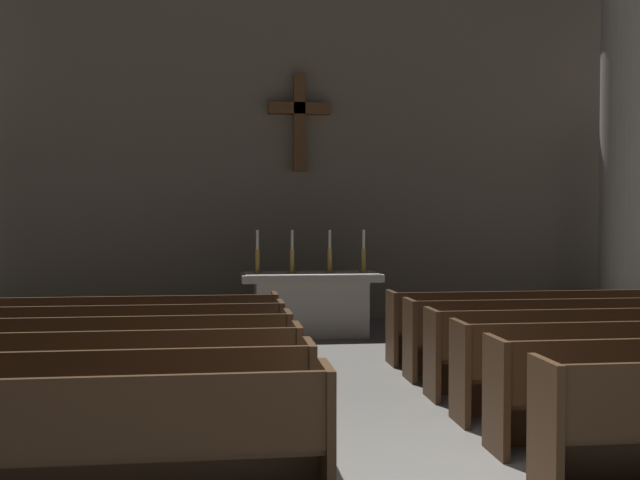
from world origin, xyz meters
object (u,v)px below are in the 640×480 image
(pew_left_row_1, at_px, (42,447))
(column_right_third, at_px, (623,158))
(pew_left_row_4, at_px, (106,362))
(pew_right_row_5, at_px, (558,337))
(pew_left_row_6, at_px, (128,333))
(candlestick_outer_left, at_px, (257,259))
(pew_left_row_3, at_px, (91,382))
(candlestick_inner_left, at_px, (292,259))
(pew_left_row_2, at_px, (70,409))
(candlestick_outer_right, at_px, (364,259))
(pew_left_row_5, at_px, (119,346))
(altar, at_px, (311,303))
(pew_right_row_6, at_px, (527,325))
(pew_right_row_4, at_px, (596,350))
(candlestick_inner_right, at_px, (330,259))

(pew_left_row_1, relative_size, column_right_third, 0.61)
(pew_left_row_4, xyz_separation_m, pew_right_row_5, (5.12, 0.96, 0.00))
(pew_left_row_6, relative_size, candlestick_outer_left, 5.39)
(pew_left_row_1, xyz_separation_m, pew_left_row_3, (0.00, 1.92, 0.00))
(candlestick_inner_left, bearing_deg, pew_left_row_2, -109.58)
(candlestick_outer_right, bearing_deg, pew_left_row_5, -134.41)
(pew_right_row_5, bearing_deg, pew_left_row_6, 169.40)
(pew_left_row_3, xyz_separation_m, pew_left_row_6, (0.00, 2.87, 0.00))
(pew_left_row_4, bearing_deg, altar, 60.03)
(pew_left_row_6, height_order, candlestick_outer_left, candlestick_outer_left)
(pew_left_row_3, bearing_deg, altar, 64.62)
(pew_right_row_6, distance_m, candlestick_outer_left, 4.31)
(pew_right_row_5, bearing_deg, candlestick_outer_left, 134.41)
(pew_left_row_4, height_order, pew_right_row_6, same)
(pew_left_row_4, relative_size, candlestick_outer_right, 5.39)
(column_right_third, relative_size, candlestick_outer_right, 8.81)
(pew_left_row_6, relative_size, altar, 1.67)
(pew_left_row_1, xyz_separation_m, pew_left_row_5, (0.00, 3.83, 0.00))
(pew_right_row_4, height_order, column_right_third, column_right_third)
(pew_left_row_5, height_order, pew_right_row_5, same)
(pew_left_row_2, bearing_deg, pew_left_row_3, 90.00)
(pew_left_row_2, height_order, candlestick_outer_left, candlestick_outer_left)
(pew_right_row_6, xyz_separation_m, candlestick_inner_left, (-2.86, 2.52, 0.75))
(pew_right_row_4, distance_m, candlestick_outer_left, 5.65)
(pew_left_row_3, relative_size, pew_right_row_4, 1.00)
(pew_right_row_4, height_order, candlestick_outer_right, candlestick_outer_right)
(pew_left_row_1, height_order, candlestick_outer_right, candlestick_outer_right)
(column_right_third, distance_m, candlestick_outer_left, 6.60)
(candlestick_outer_left, xyz_separation_m, candlestick_outer_right, (1.70, 0.00, 0.00))
(candlestick_outer_left, bearing_deg, pew_left_row_1, -103.16)
(pew_left_row_6, distance_m, candlestick_inner_left, 3.47)
(pew_left_row_4, xyz_separation_m, pew_right_row_6, (5.12, 1.92, 0.00))
(candlestick_inner_left, bearing_deg, pew_right_row_4, -57.21)
(altar, bearing_deg, pew_left_row_5, -126.33)
(pew_left_row_6, relative_size, candlestick_inner_right, 5.39)
(pew_left_row_3, height_order, altar, altar)
(pew_left_row_5, height_order, candlestick_inner_left, candlestick_inner_left)
(column_right_third, bearing_deg, pew_left_row_1, -135.90)
(pew_left_row_5, relative_size, pew_right_row_6, 1.00)
(pew_right_row_4, relative_size, candlestick_inner_right, 5.39)
(pew_left_row_5, relative_size, candlestick_outer_right, 5.39)
(pew_left_row_2, distance_m, pew_right_row_6, 6.40)
(pew_left_row_1, xyz_separation_m, candlestick_inner_right, (2.86, 7.31, 0.75))
(pew_left_row_4, relative_size, pew_right_row_5, 1.00)
(pew_left_row_4, relative_size, pew_left_row_5, 1.00)
(pew_left_row_3, relative_size, pew_left_row_5, 1.00)
(pew_right_row_5, bearing_deg, pew_left_row_2, -150.70)
(pew_left_row_4, bearing_deg, candlestick_inner_left, 63.02)
(pew_right_row_4, relative_size, candlestick_outer_right, 5.39)
(pew_left_row_6, height_order, pew_right_row_6, same)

